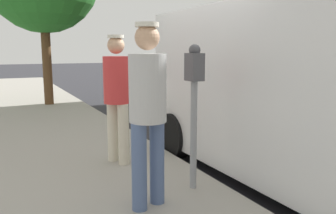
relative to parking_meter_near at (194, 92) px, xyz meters
name	(u,v)px	position (x,y,z in m)	size (l,w,h in m)	color
ground_plane	(244,161)	(-1.35, -0.80, -1.18)	(80.00, 80.00, 0.00)	#2D2D33
parking_meter_near	(194,92)	(0.00, 0.00, 0.00)	(0.14, 0.18, 1.52)	gray
pedestrian_in_red	(117,91)	(0.45, -1.17, -0.09)	(0.34, 0.35, 1.65)	beige
pedestrian_in_gray	(148,105)	(0.60, 0.19, -0.06)	(0.35, 0.34, 1.70)	#4C608C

